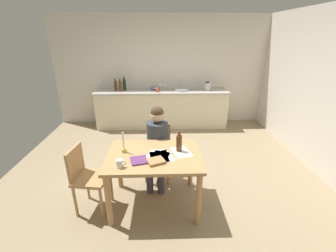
# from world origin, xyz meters

# --- Properties ---
(ground_plane) EXTENTS (5.20, 5.20, 0.04)m
(ground_plane) POSITION_xyz_m (0.00, 0.00, -0.02)
(ground_plane) COLOR #937F60
(wall_back) EXTENTS (5.20, 0.12, 2.60)m
(wall_back) POSITION_xyz_m (0.00, 2.60, 1.30)
(wall_back) COLOR silver
(wall_back) RESTS_ON ground
(kitchen_counter) EXTENTS (3.17, 0.64, 0.90)m
(kitchen_counter) POSITION_xyz_m (0.00, 2.24, 0.45)
(kitchen_counter) COLOR beige
(kitchen_counter) RESTS_ON ground
(dining_table) EXTENTS (1.17, 0.87, 0.75)m
(dining_table) POSITION_xyz_m (-0.11, -0.62, 0.63)
(dining_table) COLOR tan
(dining_table) RESTS_ON ground
(chair_at_table) EXTENTS (0.44, 0.44, 0.85)m
(chair_at_table) POSITION_xyz_m (-0.07, 0.06, 0.47)
(chair_at_table) COLOR tan
(chair_at_table) RESTS_ON ground
(person_seated) EXTENTS (0.36, 0.61, 1.19)m
(person_seated) POSITION_xyz_m (-0.08, -0.09, 0.68)
(person_seated) COLOR #333842
(person_seated) RESTS_ON ground
(chair_side_empty) EXTENTS (0.46, 0.46, 0.88)m
(chair_side_empty) POSITION_xyz_m (-0.96, -0.68, 0.49)
(chair_side_empty) COLOR tan
(chair_side_empty) RESTS_ON ground
(coffee_mug) EXTENTS (0.11, 0.07, 0.10)m
(coffee_mug) POSITION_xyz_m (-0.49, -0.90, 0.80)
(coffee_mug) COLOR white
(coffee_mug) RESTS_ON dining_table
(candlestick) EXTENTS (0.06, 0.06, 0.27)m
(candlestick) POSITION_xyz_m (-0.50, -0.54, 0.83)
(candlestick) COLOR gold
(candlestick) RESTS_ON dining_table
(book_magazine) EXTENTS (0.24, 0.23, 0.03)m
(book_magazine) POSITION_xyz_m (-0.09, -0.80, 0.76)
(book_magazine) COLOR #9B7645
(book_magazine) RESTS_ON dining_table
(book_cookery) EXTENTS (0.24, 0.24, 0.02)m
(book_cookery) POSITION_xyz_m (-0.29, -0.77, 0.76)
(book_cookery) COLOR #5F2F68
(book_cookery) RESTS_ON dining_table
(paper_letter) EXTENTS (0.27, 0.33, 0.00)m
(paper_letter) POSITION_xyz_m (-0.05, -0.68, 0.75)
(paper_letter) COLOR white
(paper_letter) RESTS_ON dining_table
(paper_bill) EXTENTS (0.29, 0.35, 0.00)m
(paper_bill) POSITION_xyz_m (0.24, -0.56, 0.75)
(paper_bill) COLOR white
(paper_bill) RESTS_ON dining_table
(paper_envelope) EXTENTS (0.28, 0.34, 0.00)m
(paper_envelope) POSITION_xyz_m (-0.11, -0.71, 0.75)
(paper_envelope) COLOR white
(paper_envelope) RESTS_ON dining_table
(paper_receipt) EXTENTS (0.31, 0.35, 0.00)m
(paper_receipt) POSITION_xyz_m (0.01, -0.67, 0.75)
(paper_receipt) COLOR white
(paper_receipt) RESTS_ON dining_table
(paper_notice) EXTENTS (0.30, 0.35, 0.00)m
(paper_notice) POSITION_xyz_m (-0.04, -0.67, 0.75)
(paper_notice) COLOR white
(paper_notice) RESTS_ON dining_table
(paper_flyer) EXTENTS (0.21, 0.30, 0.00)m
(paper_flyer) POSITION_xyz_m (-0.06, -0.63, 0.75)
(paper_flyer) COLOR white
(paper_flyer) RESTS_ON dining_table
(wine_bottle_on_table) EXTENTS (0.08, 0.08, 0.27)m
(wine_bottle_on_table) POSITION_xyz_m (0.21, -0.53, 0.86)
(wine_bottle_on_table) COLOR #593319
(wine_bottle_on_table) RESTS_ON dining_table
(sink_unit) EXTENTS (0.36, 0.36, 0.24)m
(sink_unit) POSITION_xyz_m (0.47, 2.24, 0.92)
(sink_unit) COLOR #B2B7BC
(sink_unit) RESTS_ON kitchen_counter
(bottle_oil) EXTENTS (0.07, 0.07, 0.29)m
(bottle_oil) POSITION_xyz_m (-1.10, 2.28, 1.02)
(bottle_oil) COLOR #593319
(bottle_oil) RESTS_ON kitchen_counter
(bottle_vinegar) EXTENTS (0.08, 0.08, 0.28)m
(bottle_vinegar) POSITION_xyz_m (-0.98, 2.22, 1.02)
(bottle_vinegar) COLOR #593319
(bottle_vinegar) RESTS_ON kitchen_counter
(bottle_wine_red) EXTENTS (0.07, 0.07, 0.32)m
(bottle_wine_red) POSITION_xyz_m (-0.89, 2.30, 1.04)
(bottle_wine_red) COLOR black
(bottle_wine_red) RESTS_ON kitchen_counter
(mixing_bowl) EXTENTS (0.21, 0.21, 0.10)m
(mixing_bowl) POSITION_xyz_m (-0.16, 2.32, 0.95)
(mixing_bowl) COLOR #668C99
(mixing_bowl) RESTS_ON kitchen_counter
(stovetop_kettle) EXTENTS (0.18, 0.18, 0.22)m
(stovetop_kettle) POSITION_xyz_m (1.10, 2.24, 1.00)
(stovetop_kettle) COLOR #B7BABF
(stovetop_kettle) RESTS_ON kitchen_counter
(wine_glass_near_sink) EXTENTS (0.07, 0.07, 0.15)m
(wine_glass_near_sink) POSITION_xyz_m (0.06, 2.39, 1.01)
(wine_glass_near_sink) COLOR silver
(wine_glass_near_sink) RESTS_ON kitchen_counter
(wine_glass_by_kettle) EXTENTS (0.07, 0.07, 0.15)m
(wine_glass_by_kettle) POSITION_xyz_m (-0.04, 2.39, 1.01)
(wine_glass_by_kettle) COLOR silver
(wine_glass_by_kettle) RESTS_ON kitchen_counter
(teacup_on_counter) EXTENTS (0.11, 0.07, 0.10)m
(teacup_on_counter) POSITION_xyz_m (-0.10, 2.09, 0.95)
(teacup_on_counter) COLOR #D84C3F
(teacup_on_counter) RESTS_ON kitchen_counter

